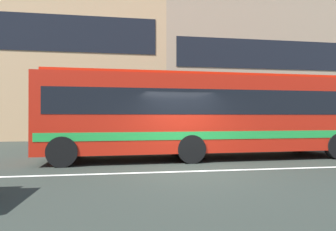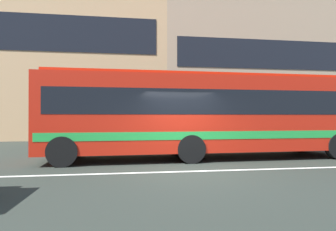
{
  "view_description": "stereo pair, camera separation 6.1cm",
  "coord_description": "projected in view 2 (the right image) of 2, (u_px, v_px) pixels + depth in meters",
  "views": [
    {
      "loc": [
        -1.95,
        -8.23,
        1.63
      ],
      "look_at": [
        -0.35,
        2.33,
        1.68
      ],
      "focal_mm": 30.16,
      "sensor_mm": 36.0,
      "label": 1
    },
    {
      "loc": [
        -1.89,
        -8.24,
        1.63
      ],
      "look_at": [
        -0.35,
        2.33,
        1.68
      ],
      "focal_mm": 30.16,
      "sensor_mm": 36.0,
      "label": 2
    }
  ],
  "objects": [
    {
      "name": "ground_plane",
      "position": [
        191.0,
        171.0,
        8.41
      ],
      "size": [
        160.0,
        160.0,
        0.0
      ],
      "primitive_type": "plane",
      "color": "#272D27"
    },
    {
      "name": "lane_centre_line",
      "position": [
        191.0,
        171.0,
        8.41
      ],
      "size": [
        60.0,
        0.16,
        0.01
      ],
      "primitive_type": "cube",
      "color": "silver",
      "rests_on": "ground_plane"
    },
    {
      "name": "apartment_block_right",
      "position": [
        252.0,
        77.0,
        27.05
      ],
      "size": [
        18.03,
        11.34,
        10.97
      ],
      "color": "tan",
      "rests_on": "ground_plane"
    },
    {
      "name": "transit_bus",
      "position": [
        202.0,
        113.0,
        11.2
      ],
      "size": [
        12.23,
        2.94,
        3.26
      ],
      "color": "red",
      "rests_on": "ground_plane"
    },
    {
      "name": "apartment_block_left",
      "position": [
        44.0,
        63.0,
        24.32
      ],
      "size": [
        19.9,
        11.34,
        12.61
      ],
      "color": "tan",
      "rests_on": "ground_plane"
    }
  ]
}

